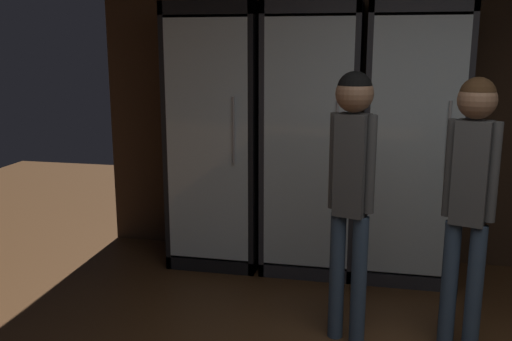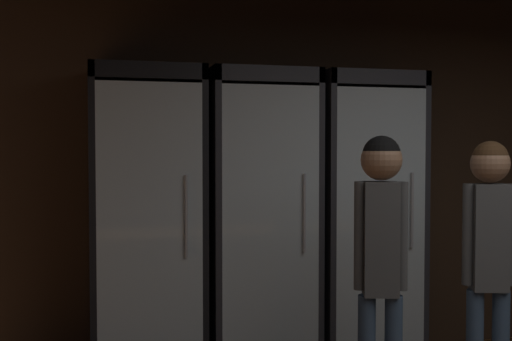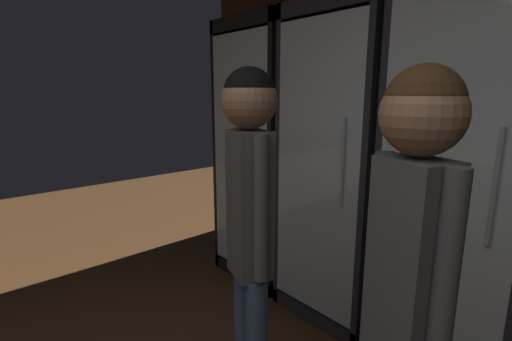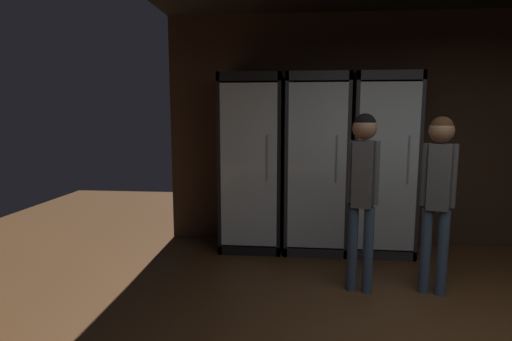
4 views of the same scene
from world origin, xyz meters
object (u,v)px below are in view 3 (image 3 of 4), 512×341
shopper_far (407,281)px  cooler_far_left (272,155)px  cooler_center (469,191)px  cooler_left (348,169)px  shopper_near (250,215)px

shopper_far → cooler_far_left: bearing=146.8°
cooler_far_left → cooler_center: size_ratio=1.00×
cooler_far_left → shopper_far: size_ratio=1.30×
cooler_left → shopper_far: size_ratio=1.30×
shopper_near → cooler_left: bearing=107.0°
cooler_center → shopper_near: size_ratio=1.28×
shopper_near → shopper_far: 0.65m
cooler_far_left → cooler_center: same height
cooler_center → shopper_far: cooler_center is taller
cooler_far_left → cooler_left: 0.75m
cooler_far_left → cooler_left: bearing=0.0°
cooler_left → shopper_near: cooler_left is taller
cooler_far_left → shopper_near: 1.61m
cooler_center → shopper_far: 1.18m
cooler_far_left → shopper_near: bearing=-46.4°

